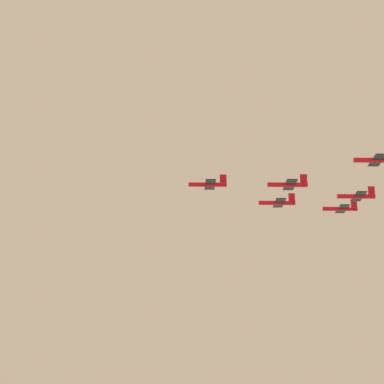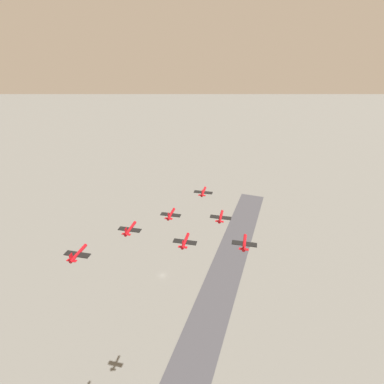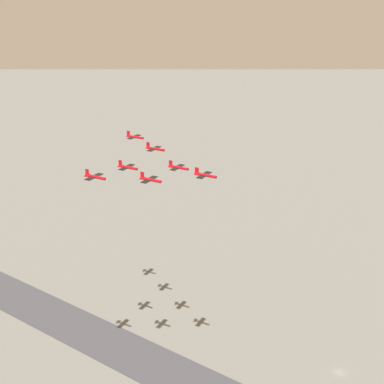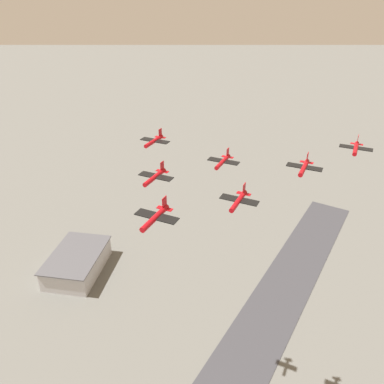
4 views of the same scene
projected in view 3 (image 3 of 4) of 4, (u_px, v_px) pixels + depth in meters
name	position (u px, v px, depth m)	size (l,w,h in m)	color
ground_plane	(339.00, 373.00, 224.89)	(3000.00, 3000.00, 0.00)	#60605B
jet_0	(205.00, 175.00, 181.68)	(8.27, 8.03, 2.78)	#B20C14
jet_1	(178.00, 167.00, 197.60)	(8.27, 8.03, 2.78)	#B20C14
jet_2	(150.00, 180.00, 181.65)	(8.27, 8.03, 2.78)	#B20C14
jet_3	(155.00, 149.00, 211.66)	(8.27, 8.03, 2.78)	#B20C14
jet_4	(127.00, 167.00, 196.95)	(8.27, 8.03, 2.78)	#B20C14
jet_5	(95.00, 177.00, 180.65)	(8.27, 8.03, 2.78)	#B20C14
jet_6	(134.00, 137.00, 226.45)	(8.27, 8.03, 2.78)	#B20C14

